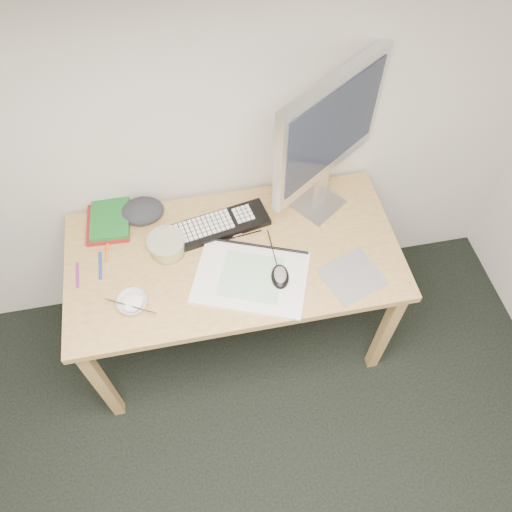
# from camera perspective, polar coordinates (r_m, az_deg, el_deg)

# --- Properties ---
(desk) EXTENTS (1.40, 0.70, 0.75)m
(desk) POSITION_cam_1_polar(r_m,az_deg,el_deg) (2.16, -2.49, -1.03)
(desk) COLOR tan
(desk) RESTS_ON ground
(mousepad) EXTENTS (0.28, 0.26, 0.00)m
(mousepad) POSITION_cam_1_polar(r_m,az_deg,el_deg) (2.07, 10.93, -2.30)
(mousepad) COLOR slate
(mousepad) RESTS_ON desk
(sketchpad) EXTENTS (0.53, 0.46, 0.01)m
(sketchpad) POSITION_cam_1_polar(r_m,az_deg,el_deg) (2.02, -0.57, -2.45)
(sketchpad) COLOR white
(sketchpad) RESTS_ON desk
(keyboard) EXTENTS (0.47, 0.23, 0.03)m
(keyboard) POSITION_cam_1_polar(r_m,az_deg,el_deg) (2.17, -4.49, 3.42)
(keyboard) COLOR black
(keyboard) RESTS_ON desk
(monitor) EXTENTS (0.50, 0.36, 0.68)m
(monitor) POSITION_cam_1_polar(r_m,az_deg,el_deg) (1.98, 8.36, 13.84)
(monitor) COLOR silver
(monitor) RESTS_ON desk
(mouse) EXTENTS (0.09, 0.13, 0.04)m
(mouse) POSITION_cam_1_polar(r_m,az_deg,el_deg) (2.00, 2.78, -2.17)
(mouse) COLOR black
(mouse) RESTS_ON sketchpad
(rice_bowl) EXTENTS (0.13, 0.13, 0.04)m
(rice_bowl) POSITION_cam_1_polar(r_m,az_deg,el_deg) (2.01, -13.93, -5.23)
(rice_bowl) COLOR white
(rice_bowl) RESTS_ON desk
(chopsticks) EXTENTS (0.19, 0.11, 0.02)m
(chopsticks) POSITION_cam_1_polar(r_m,az_deg,el_deg) (1.98, -14.19, -5.57)
(chopsticks) COLOR #ACACAE
(chopsticks) RESTS_ON rice_bowl
(fruit_tub) EXTENTS (0.19, 0.19, 0.08)m
(fruit_tub) POSITION_cam_1_polar(r_m,az_deg,el_deg) (2.11, -10.14, 1.20)
(fruit_tub) COLOR gold
(fruit_tub) RESTS_ON desk
(book_red) EXTENTS (0.19, 0.25, 0.02)m
(book_red) POSITION_cam_1_polar(r_m,az_deg,el_deg) (2.28, -16.53, 3.81)
(book_red) COLOR maroon
(book_red) RESTS_ON desk
(book_green) EXTENTS (0.18, 0.23, 0.02)m
(book_green) POSITION_cam_1_polar(r_m,az_deg,el_deg) (2.26, -16.36, 4.14)
(book_green) COLOR #196523
(book_green) RESTS_ON book_red
(cloth_lump) EXTENTS (0.17, 0.15, 0.07)m
(cloth_lump) POSITION_cam_1_polar(r_m,az_deg,el_deg) (2.25, -12.85, 5.02)
(cloth_lump) COLOR #25272D
(cloth_lump) RESTS_ON desk
(pencil_pink) EXTENTS (0.20, 0.02, 0.01)m
(pencil_pink) POSITION_cam_1_polar(r_m,az_deg,el_deg) (2.14, -4.15, 2.02)
(pencil_pink) COLOR #D96C90
(pencil_pink) RESTS_ON desk
(pencil_tan) EXTENTS (0.13, 0.10, 0.01)m
(pencil_tan) POSITION_cam_1_polar(r_m,az_deg,el_deg) (2.13, -0.77, 1.58)
(pencil_tan) COLOR tan
(pencil_tan) RESTS_ON desk
(pencil_black) EXTENTS (0.17, 0.03, 0.01)m
(pencil_black) POSITION_cam_1_polar(r_m,az_deg,el_deg) (2.15, -1.59, 2.36)
(pencil_black) COLOR black
(pencil_black) RESTS_ON desk
(marker_blue) EXTENTS (0.01, 0.13, 0.01)m
(marker_blue) POSITION_cam_1_polar(r_m,az_deg,el_deg) (2.15, -17.37, -1.05)
(marker_blue) COLOR #1F39A8
(marker_blue) RESTS_ON desk
(marker_orange) EXTENTS (0.03, 0.12, 0.01)m
(marker_orange) POSITION_cam_1_polar(r_m,az_deg,el_deg) (2.19, -16.65, 0.77)
(marker_orange) COLOR orange
(marker_orange) RESTS_ON desk
(marker_purple) EXTENTS (0.01, 0.12, 0.01)m
(marker_purple) POSITION_cam_1_polar(r_m,az_deg,el_deg) (2.16, -19.74, -2.05)
(marker_purple) COLOR #742484
(marker_purple) RESTS_ON desk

